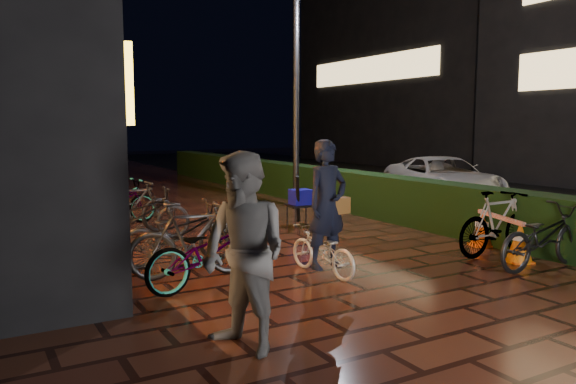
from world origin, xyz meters
TOP-DOWN VIEW (x-y plane):
  - ground at (0.00, 0.00)m, footprint 80.00×80.00m
  - asphalt_road at (9.00, 5.00)m, footprint 11.00×60.00m
  - hedge at (3.30, 8.00)m, footprint 0.70×20.00m
  - bystander_person at (-2.82, -1.01)m, footprint 0.98×1.11m
  - van at (6.49, 5.69)m, footprint 3.48×4.95m
  - far_buildings at (17.23, 9.61)m, footprint 9.08×31.00m
  - lamp_post_hedge at (2.48, 6.98)m, footprint 0.56×0.17m
  - lamp_post_sf at (-2.69, 7.28)m, footprint 0.53×0.29m
  - cyclist at (-0.65, 0.89)m, footprint 0.74×1.41m
  - traffic_barrier at (2.67, 0.59)m, footprint 0.88×1.59m
  - cart_assembly at (1.14, 4.53)m, footprint 0.62×0.61m
  - parked_bikes_storefront at (-2.29, 3.67)m, footprint 1.99×6.32m
  - parked_bikes_hedge at (2.46, 0.01)m, footprint 1.98×1.55m

SIDE VIEW (x-z plane):
  - ground at x=0.00m, z-range 0.00..0.00m
  - asphalt_road at x=9.00m, z-range 0.00..0.01m
  - traffic_barrier at x=2.67m, z-range 0.00..0.65m
  - hedge at x=3.30m, z-range 0.00..1.00m
  - parked_bikes_storefront at x=-2.29m, z-range -0.04..1.05m
  - parked_bikes_hedge at x=2.46m, z-range -0.03..1.06m
  - cart_assembly at x=1.14m, z-range 0.01..1.13m
  - van at x=6.49m, z-range 0.01..1.26m
  - cyclist at x=-0.65m, z-range -0.25..1.70m
  - bystander_person at x=-2.82m, z-range 0.00..1.92m
  - lamp_post_sf at x=-2.69m, z-range 0.28..5.95m
  - lamp_post_hedge at x=2.48m, z-range 0.29..6.14m
  - far_buildings at x=17.23m, z-range -0.53..13.47m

